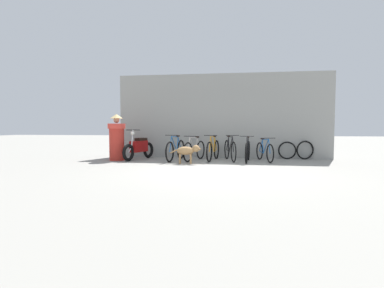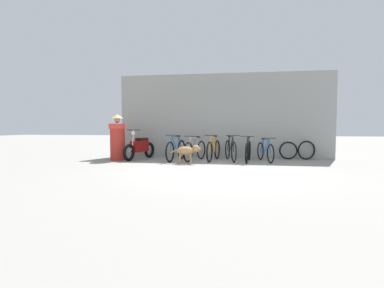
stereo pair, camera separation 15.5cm
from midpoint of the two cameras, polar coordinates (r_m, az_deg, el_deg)
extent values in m
plane|color=gray|center=(8.28, 5.05, -5.07)|extent=(60.00, 60.00, 0.00)
cube|color=gray|center=(11.66, 6.35, 5.34)|extent=(8.17, 0.20, 3.23)
torus|color=black|center=(10.10, -3.78, -1.50)|extent=(0.17, 0.71, 0.71)
torus|color=black|center=(11.12, -1.60, -1.05)|extent=(0.17, 0.71, 0.71)
cylinder|color=#1959A5|center=(10.48, -2.89, -0.05)|extent=(0.12, 0.54, 0.59)
cylinder|color=#1959A5|center=(10.77, -2.27, -0.05)|extent=(0.05, 0.14, 0.54)
cylinder|color=#1959A5|center=(10.52, -2.78, 1.41)|extent=(0.13, 0.63, 0.06)
cylinder|color=#1959A5|center=(10.93, -1.98, -1.26)|extent=(0.10, 0.41, 0.08)
cylinder|color=#1959A5|center=(10.96, -1.88, 0.15)|extent=(0.08, 0.32, 0.50)
cylinder|color=#1959A5|center=(10.16, -3.61, -0.02)|extent=(0.06, 0.19, 0.52)
cube|color=black|center=(10.81, -2.17, 1.53)|extent=(0.10, 0.19, 0.05)
cylinder|color=black|center=(10.22, -3.44, 1.68)|extent=(0.46, 0.10, 0.02)
torus|color=black|center=(10.15, -0.32, -1.56)|extent=(0.25, 0.66, 0.68)
torus|color=black|center=(11.10, 2.17, -1.13)|extent=(0.25, 0.66, 0.68)
cylinder|color=beige|center=(10.50, 0.70, -0.18)|extent=(0.18, 0.51, 0.56)
cylinder|color=beige|center=(10.78, 1.41, -0.18)|extent=(0.07, 0.14, 0.52)
cylinder|color=beige|center=(10.54, 0.83, 1.22)|extent=(0.21, 0.59, 0.06)
cylinder|color=beige|center=(10.92, 1.74, -1.34)|extent=(0.15, 0.39, 0.08)
cylinder|color=beige|center=(10.95, 1.86, 0.01)|extent=(0.12, 0.31, 0.47)
cylinder|color=beige|center=(10.21, -0.11, -0.14)|extent=(0.08, 0.18, 0.50)
cube|color=black|center=(10.81, 1.54, 1.35)|extent=(0.12, 0.19, 0.05)
cylinder|color=black|center=(10.26, 0.09, 1.48)|extent=(0.45, 0.16, 0.02)
torus|color=black|center=(10.12, 3.80, -1.51)|extent=(0.17, 0.70, 0.70)
torus|color=black|center=(11.15, 5.21, -1.07)|extent=(0.17, 0.70, 0.70)
cylinder|color=orange|center=(10.50, 4.38, -0.09)|extent=(0.11, 0.52, 0.58)
cylinder|color=orange|center=(10.80, 4.79, -0.09)|extent=(0.05, 0.14, 0.53)
cylinder|color=orange|center=(10.54, 4.46, 1.36)|extent=(0.13, 0.61, 0.06)
cylinder|color=orange|center=(10.96, 4.97, -1.28)|extent=(0.09, 0.40, 0.08)
cylinder|color=orange|center=(10.99, 5.04, 0.11)|extent=(0.08, 0.32, 0.49)
cylinder|color=orange|center=(10.18, 3.92, -0.05)|extent=(0.06, 0.19, 0.52)
cube|color=black|center=(10.84, 4.86, 1.48)|extent=(0.10, 0.19, 0.05)
cylinder|color=black|center=(10.24, 4.04, 1.63)|extent=(0.46, 0.10, 0.02)
torus|color=black|center=(10.13, 8.40, -1.53)|extent=(0.21, 0.70, 0.71)
torus|color=black|center=(11.14, 7.17, -1.07)|extent=(0.21, 0.70, 0.71)
cylinder|color=black|center=(10.50, 7.90, -0.09)|extent=(0.15, 0.51, 0.58)
cylinder|color=black|center=(10.80, 7.55, -0.09)|extent=(0.06, 0.13, 0.54)
cylinder|color=black|center=(10.54, 7.85, 1.37)|extent=(0.17, 0.59, 0.06)
cylinder|color=black|center=(10.95, 7.38, -1.29)|extent=(0.12, 0.39, 0.08)
cylinder|color=black|center=(10.98, 7.33, 0.11)|extent=(0.10, 0.31, 0.49)
cylinder|color=black|center=(10.19, 8.31, -0.05)|extent=(0.07, 0.18, 0.52)
cube|color=black|center=(10.83, 7.51, 1.49)|extent=(0.11, 0.19, 0.05)
cylinder|color=black|center=(10.25, 8.23, 1.63)|extent=(0.45, 0.14, 0.02)
torus|color=black|center=(9.90, 10.82, -1.72)|extent=(0.13, 0.69, 0.69)
torus|color=black|center=(10.91, 11.26, -1.25)|extent=(0.13, 0.69, 0.69)
cylinder|color=black|center=(10.28, 11.01, -0.28)|extent=(0.08, 0.50, 0.57)
cylinder|color=black|center=(10.57, 11.14, -0.27)|extent=(0.04, 0.13, 0.52)
cylinder|color=black|center=(10.31, 11.05, 1.17)|extent=(0.09, 0.58, 0.06)
cylinder|color=black|center=(10.72, 11.18, -1.47)|extent=(0.07, 0.38, 0.08)
cylinder|color=black|center=(10.76, 11.22, -0.07)|extent=(0.06, 0.30, 0.48)
cylinder|color=black|center=(9.96, 10.87, -0.24)|extent=(0.05, 0.18, 0.51)
cube|color=black|center=(10.60, 11.18, 1.30)|extent=(0.09, 0.19, 0.05)
cylinder|color=black|center=(10.02, 10.92, 1.44)|extent=(0.46, 0.08, 0.02)
torus|color=black|center=(10.19, 15.17, -1.78)|extent=(0.21, 0.63, 0.64)
torus|color=black|center=(11.16, 13.29, -1.31)|extent=(0.21, 0.63, 0.64)
cylinder|color=#1959A5|center=(10.55, 14.41, -0.47)|extent=(0.16, 0.50, 0.53)
cylinder|color=#1959A5|center=(10.83, 13.88, -0.45)|extent=(0.06, 0.13, 0.48)
cylinder|color=#1959A5|center=(10.58, 14.34, 0.84)|extent=(0.18, 0.58, 0.06)
cylinder|color=#1959A5|center=(10.98, 13.61, -1.52)|extent=(0.13, 0.38, 0.08)
cylinder|color=#1959A5|center=(11.01, 13.54, -0.26)|extent=(0.11, 0.30, 0.45)
cylinder|color=#1959A5|center=(10.24, 15.03, -0.46)|extent=(0.07, 0.18, 0.47)
cube|color=black|center=(10.86, 13.81, 0.98)|extent=(0.11, 0.19, 0.05)
cylinder|color=black|center=(10.30, 14.90, 1.07)|extent=(0.45, 0.14, 0.02)
torus|color=black|center=(10.65, -11.51, -1.60)|extent=(0.29, 0.61, 0.60)
torus|color=black|center=(11.66, -7.75, -1.13)|extent=(0.29, 0.61, 0.60)
cube|color=maroon|center=(11.13, -9.56, -0.42)|extent=(0.49, 0.82, 0.40)
cube|color=black|center=(11.23, -9.15, 0.90)|extent=(0.37, 0.54, 0.10)
cylinder|color=silver|center=(10.80, -10.78, 1.05)|extent=(0.09, 0.15, 0.61)
cylinder|color=silver|center=(10.72, -11.21, -1.08)|extent=(0.10, 0.22, 0.21)
cylinder|color=black|center=(10.83, -10.65, 2.65)|extent=(0.56, 0.20, 0.03)
sphere|color=silver|center=(10.81, -10.74, 2.01)|extent=(0.17, 0.17, 0.14)
ellipsoid|color=#997247|center=(9.69, -0.81, -1.28)|extent=(0.59, 0.32, 0.27)
cylinder|color=#997247|center=(9.78, 0.24, -2.79)|extent=(0.07, 0.07, 0.32)
cylinder|color=#997247|center=(9.63, 0.19, -2.89)|extent=(0.07, 0.07, 0.32)
cylinder|color=#997247|center=(9.81, -1.79, -2.78)|extent=(0.07, 0.07, 0.32)
cylinder|color=#997247|center=(9.66, -1.88, -2.87)|extent=(0.07, 0.07, 0.32)
sphere|color=#997247|center=(9.67, 1.22, -0.85)|extent=(0.25, 0.25, 0.23)
ellipsoid|color=#997247|center=(9.67, 1.80, -0.96)|extent=(0.14, 0.10, 0.09)
cylinder|color=#997247|center=(9.73, -3.05, -1.43)|extent=(0.25, 0.07, 0.15)
cylinder|color=#B72D23|center=(11.02, -13.60, 0.39)|extent=(0.72, 0.72, 1.31)
cylinder|color=#D63C32|center=(11.01, -13.64, 3.33)|extent=(0.85, 0.85, 0.18)
sphere|color=tan|center=(11.01, -13.66, 4.45)|extent=(0.29, 0.29, 0.21)
cone|color=tan|center=(11.01, -13.67, 5.15)|extent=(0.61, 0.61, 0.15)
torus|color=black|center=(11.56, 18.23, -1.19)|extent=(0.66, 0.14, 0.65)
torus|color=black|center=(11.67, 21.31, -1.11)|extent=(0.67, 0.28, 0.69)
camera|label=1|loc=(0.08, -89.53, 0.03)|focal=28.00mm
camera|label=2|loc=(0.08, 90.47, -0.03)|focal=28.00mm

